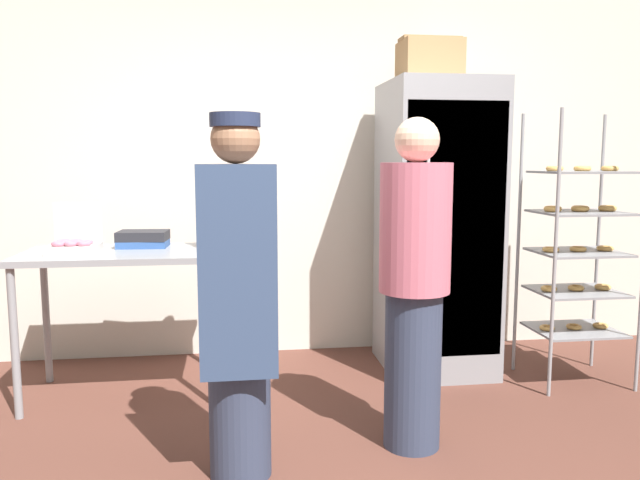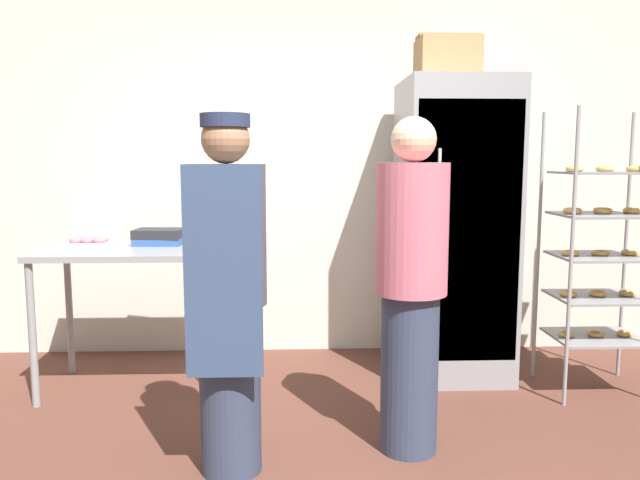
% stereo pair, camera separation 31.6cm
% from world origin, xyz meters
% --- Properties ---
extents(back_wall, '(6.40, 0.12, 2.77)m').
position_xyz_m(back_wall, '(0.00, 2.17, 1.39)').
color(back_wall, silver).
rests_on(back_wall, ground_plane).
extents(refrigerator, '(0.68, 0.77, 1.91)m').
position_xyz_m(refrigerator, '(0.89, 1.59, 0.96)').
color(refrigerator, gray).
rests_on(refrigerator, ground_plane).
extents(baking_rack, '(0.59, 0.50, 1.70)m').
position_xyz_m(baking_rack, '(1.69, 1.23, 0.85)').
color(baking_rack, '#93969B').
rests_on(baking_rack, ground_plane).
extents(prep_counter, '(1.16, 0.66, 0.87)m').
position_xyz_m(prep_counter, '(-1.09, 1.37, 0.77)').
color(prep_counter, gray).
rests_on(prep_counter, ground_plane).
extents(donut_box, '(0.28, 0.24, 0.29)m').
position_xyz_m(donut_box, '(-1.36, 1.33, 0.92)').
color(donut_box, silver).
rests_on(donut_box, prep_counter).
extents(blender_pitcher, '(0.12, 0.12, 0.31)m').
position_xyz_m(blender_pitcher, '(-0.61, 1.47, 1.01)').
color(blender_pitcher, black).
rests_on(blender_pitcher, prep_counter).
extents(binder_stack, '(0.31, 0.23, 0.10)m').
position_xyz_m(binder_stack, '(-1.00, 1.53, 0.92)').
color(binder_stack, '#2D5193').
rests_on(binder_stack, prep_counter).
extents(cardboard_storage_box, '(0.39, 0.32, 0.28)m').
position_xyz_m(cardboard_storage_box, '(0.83, 1.66, 2.05)').
color(cardboard_storage_box, '#A87F51').
rests_on(cardboard_storage_box, refrigerator).
extents(person_baker, '(0.34, 0.36, 1.60)m').
position_xyz_m(person_baker, '(-0.43, 0.30, 0.83)').
color(person_baker, '#333D56').
rests_on(person_baker, ground_plane).
extents(person_customer, '(0.34, 0.34, 1.60)m').
position_xyz_m(person_customer, '(0.41, 0.47, 0.82)').
color(person_customer, '#333D56').
rests_on(person_customer, ground_plane).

